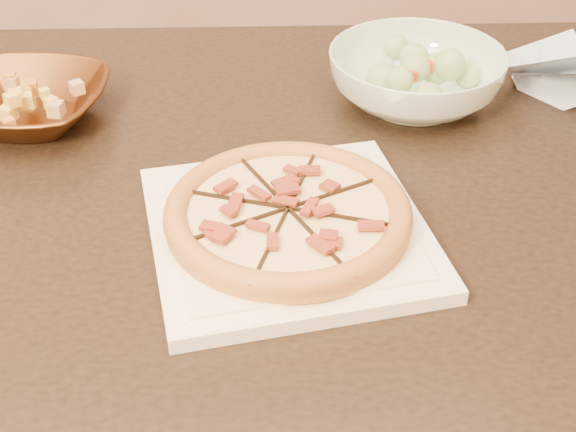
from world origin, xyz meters
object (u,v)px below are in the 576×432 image
at_px(plate, 288,230).
at_px(salad_bowl, 416,78).
at_px(dining_table, 178,242).
at_px(pizza, 288,213).
at_px(bronze_bowl, 26,103).

height_order(plate, salad_bowl, salad_bowl).
bearing_deg(dining_table, pizza, -45.70).
relative_size(dining_table, bronze_bowl, 7.10).
distance_m(plate, salad_bowl, 0.37).
relative_size(dining_table, salad_bowl, 6.29).
relative_size(plate, pizza, 1.20).
relative_size(plate, bronze_bowl, 1.50).
bearing_deg(bronze_bowl, pizza, -43.88).
bearing_deg(plate, bronze_bowl, 136.12).
bearing_deg(dining_table, plate, -45.69).
bearing_deg(plate, salad_bowl, 52.88).
bearing_deg(bronze_bowl, salad_bowl, -1.84).
bearing_deg(salad_bowl, pizza, -127.13).
bearing_deg(salad_bowl, bronze_bowl, 178.16).
distance_m(pizza, bronze_bowl, 0.45).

